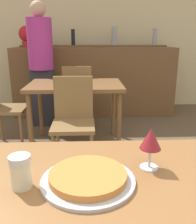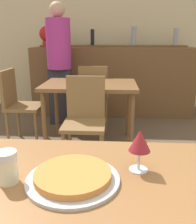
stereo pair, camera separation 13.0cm
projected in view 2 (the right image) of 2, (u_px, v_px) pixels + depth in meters
name	position (u px, v px, depth m)	size (l,w,h in m)	color
wall_back	(113.00, 29.00, 4.41)	(8.00, 0.05, 2.80)	beige
dining_table_near	(104.00, 214.00, 0.83)	(1.08, 0.80, 0.78)	brown
dining_table_far	(90.00, 91.00, 2.89)	(1.07, 0.72, 0.75)	brown
bar_counter	(112.00, 81.00, 4.17)	(2.60, 0.56, 1.10)	brown
bar_back_shelf	(115.00, 44.00, 4.13)	(2.39, 0.24, 0.32)	brown
chair_far_side_front	(85.00, 116.00, 2.42)	(0.40, 0.40, 0.89)	olive
chair_far_side_back	(94.00, 93.00, 3.43)	(0.40, 0.40, 0.89)	olive
chair_far_side_left	(18.00, 101.00, 2.98)	(0.40, 0.40, 0.89)	olive
pizza_tray	(73.00, 177.00, 0.85)	(0.32, 0.32, 0.04)	#B7B7BC
cheese_shaker	(7.00, 167.00, 0.84)	(0.07, 0.07, 0.11)	beige
person_standing	(59.00, 61.00, 3.55)	(0.34, 0.34, 1.72)	#2D2D38
wine_glass	(140.00, 142.00, 0.90)	(0.08, 0.08, 0.16)	silver
potted_plant	(47.00, 35.00, 3.97)	(0.24, 0.24, 0.33)	maroon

